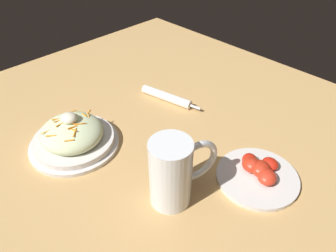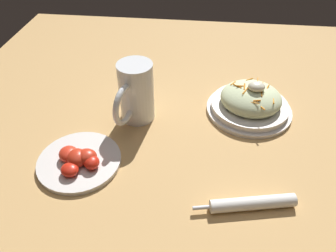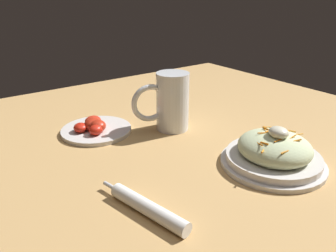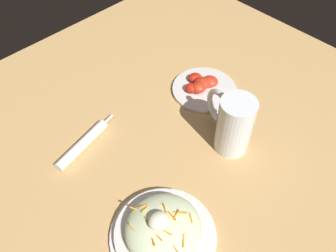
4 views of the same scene
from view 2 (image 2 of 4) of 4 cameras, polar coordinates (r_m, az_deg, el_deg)
The scene contains 5 objects.
ground_plane at distance 0.84m, azimuth 3.16°, elevation -0.54°, with size 1.43×1.43×0.00m, color tan.
salad_plate at distance 0.91m, azimuth 14.42°, elevation 4.16°, with size 0.23×0.23×0.10m.
beer_mug at distance 0.84m, azimuth -5.74°, elevation 5.31°, with size 0.09×0.16×0.16m.
napkin_roll at distance 0.68m, azimuth 14.72°, elevation -13.16°, with size 0.21×0.06×0.03m.
tomato_plate at distance 0.77m, azimuth -15.57°, elevation -5.88°, with size 0.19×0.19×0.04m.
Camera 2 is at (-0.02, 0.63, 0.55)m, focal length 34.24 mm.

